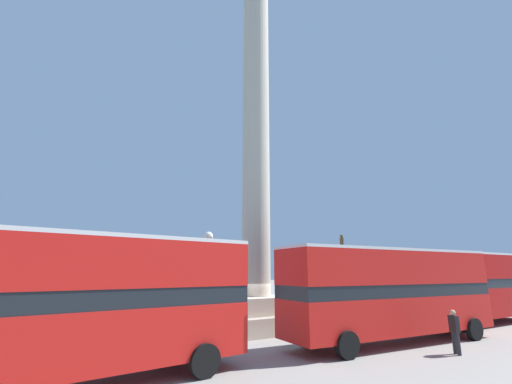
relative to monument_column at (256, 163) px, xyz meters
name	(u,v)px	position (x,y,z in m)	size (l,w,h in m)	color
ground_plane	(256,330)	(0.00, 0.00, -9.63)	(200.00, 200.00, 0.00)	gray
monument_column	(256,163)	(0.00, 0.00, 0.00)	(4.60, 4.60, 25.35)	#ADA593
bus_a	(391,290)	(3.41, -6.36, -7.31)	(11.34, 3.48, 4.19)	red
bus_b	(65,301)	(-9.89, -5.55, -7.29)	(11.02, 3.49, 4.22)	red
bus_c	(475,284)	(12.94, -5.50, -7.25)	(10.80, 3.10, 4.30)	#A80F0C
equestrian_statue	(345,286)	(11.90, 4.59, -7.70)	(3.84, 3.58, 6.37)	#ADA593
street_lamp	(207,276)	(-3.72, -1.54, -6.67)	(0.44, 0.44, 5.05)	black
pedestrian_near_lamp	(455,329)	(3.58, -8.98, -8.71)	(0.35, 0.47, 1.67)	#28282D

